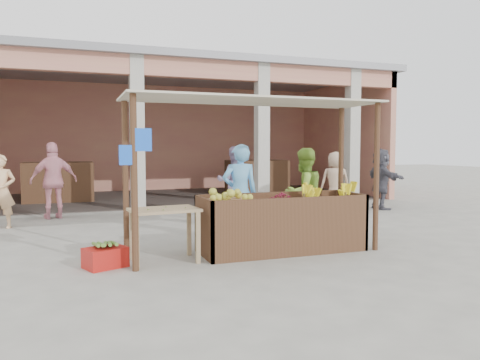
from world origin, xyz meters
name	(u,v)px	position (x,y,z in m)	size (l,w,h in m)	color
ground	(252,253)	(0.00, 0.00, 0.00)	(60.00, 60.00, 0.00)	gray
market_building	(156,116)	(0.05, 8.93, 2.70)	(14.40, 6.40, 4.20)	tan
fruit_stall	(281,226)	(0.50, 0.00, 0.40)	(2.60, 0.95, 0.80)	#523320
stall_awning	(250,126)	(-0.01, 0.06, 1.98)	(4.09, 1.35, 2.39)	#523320
banana_heap	(326,193)	(1.27, -0.05, 0.91)	(1.22, 0.67, 0.22)	yellow
melon_tray	(229,198)	(-0.41, -0.06, 0.89)	(0.74, 0.64, 0.20)	#9F7352
berry_heap	(282,197)	(0.50, -0.01, 0.87)	(0.44, 0.36, 0.14)	maroon
side_table	(164,218)	(-1.39, -0.06, 0.64)	(1.01, 0.73, 0.77)	tan
papaya_pile	(164,202)	(-1.39, -0.06, 0.87)	(0.69, 0.39, 0.20)	#41802A
red_crate	(105,257)	(-2.22, -0.12, 0.14)	(0.53, 0.38, 0.28)	#AF1812
plantain_bundle	(105,245)	(-2.22, -0.12, 0.32)	(0.40, 0.28, 0.08)	#55812F
produce_sacks	(271,195)	(2.64, 5.29, 0.31)	(0.83, 0.51, 0.63)	maroon
vendor_blue	(240,190)	(0.13, 0.94, 0.91)	(0.68, 0.50, 1.82)	#64B5F1
vendor_green	(304,191)	(1.31, 0.80, 0.86)	(0.83, 0.48, 1.73)	#88BB3A
motorcycle	(281,203)	(1.43, 2.02, 0.51)	(1.95, 0.67, 1.02)	#A71519
shopper_b	(54,178)	(-3.02, 4.88, 0.94)	(1.11, 0.59, 1.89)	pink
shopper_c	(335,179)	(3.67, 3.61, 0.86)	(0.82, 0.54, 1.71)	tan
shopper_d	(381,177)	(5.15, 3.72, 0.85)	(1.58, 0.65, 1.71)	#474752
shopper_e	(1,190)	(-3.98, 3.87, 0.78)	(0.58, 0.44, 1.57)	#E9B27D
shopper_f	(234,178)	(1.05, 3.91, 0.91)	(0.89, 0.51, 1.83)	gray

